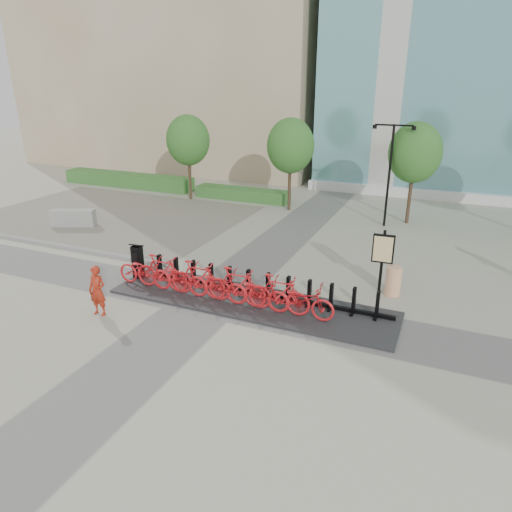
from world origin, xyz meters
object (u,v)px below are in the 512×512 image
at_px(construction_barrel, 393,281).
at_px(kiosk, 138,261).
at_px(bike_0, 145,271).
at_px(worker_red, 97,291).
at_px(jersey_barrier, 73,218).
at_px(map_sign, 383,251).

bearing_deg(construction_barrel, kiosk, -164.74).
relative_size(bike_0, worker_red, 1.31).
xyz_separation_m(worker_red, jersey_barrier, (-7.76, 6.94, -0.39)).
xyz_separation_m(bike_0, jersey_barrier, (-7.87, 4.70, -0.22)).
distance_m(construction_barrel, map_sign, 1.07).
bearing_deg(bike_0, jersey_barrier, 59.13).
xyz_separation_m(bike_0, map_sign, (7.66, 3.02, 0.83)).
bearing_deg(jersey_barrier, worker_red, -65.27).
bearing_deg(bike_0, worker_red, 177.27).
xyz_separation_m(kiosk, construction_barrel, (8.78, 2.39, -0.22)).
relative_size(worker_red, jersey_barrier, 0.75).
xyz_separation_m(bike_0, kiosk, (-0.65, 0.49, 0.09)).
bearing_deg(worker_red, construction_barrel, 27.77).
xyz_separation_m(worker_red, construction_barrel, (8.23, 5.12, -0.30)).
distance_m(kiosk, map_sign, 8.72).
xyz_separation_m(kiosk, worker_red, (0.55, -2.72, 0.09)).
distance_m(worker_red, map_sign, 9.40).
bearing_deg(construction_barrel, map_sign, 163.01).
relative_size(kiosk, map_sign, 0.61).
xyz_separation_m(construction_barrel, map_sign, (-0.46, 0.14, 0.96)).
bearing_deg(bike_0, kiosk, 53.21).
relative_size(kiosk, worker_red, 0.83).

